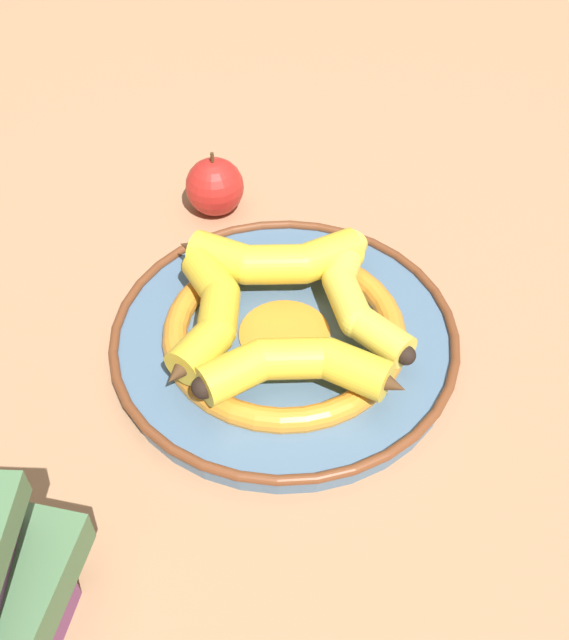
% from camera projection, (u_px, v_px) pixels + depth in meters
% --- Properties ---
extents(ground_plane, '(2.80, 2.80, 0.00)m').
position_uv_depth(ground_plane, '(290.00, 371.00, 0.71)').
color(ground_plane, '#A87A56').
extents(decorative_bowl, '(0.34, 0.34, 0.04)m').
position_uv_depth(decorative_bowl, '(284.00, 336.00, 0.72)').
color(decorative_bowl, slate).
rests_on(decorative_bowl, ground_plane).
extents(banana_a, '(0.07, 0.19, 0.04)m').
position_uv_depth(banana_a, '(299.00, 366.00, 0.65)').
color(banana_a, yellow).
rests_on(banana_a, decorative_bowl).
extents(banana_b, '(0.17, 0.07, 0.04)m').
position_uv_depth(banana_b, '(210.00, 316.00, 0.69)').
color(banana_b, gold).
rests_on(banana_b, decorative_bowl).
extents(banana_c, '(0.07, 0.19, 0.04)m').
position_uv_depth(banana_c, '(271.00, 259.00, 0.74)').
color(banana_c, yellow).
rests_on(banana_c, decorative_bowl).
extents(banana_d, '(0.18, 0.09, 0.03)m').
position_uv_depth(banana_d, '(355.00, 296.00, 0.71)').
color(banana_d, yellow).
rests_on(banana_d, decorative_bowl).
extents(apple, '(0.07, 0.07, 0.08)m').
position_uv_depth(apple, '(215.00, 187.00, 0.86)').
color(apple, red).
rests_on(apple, ground_plane).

